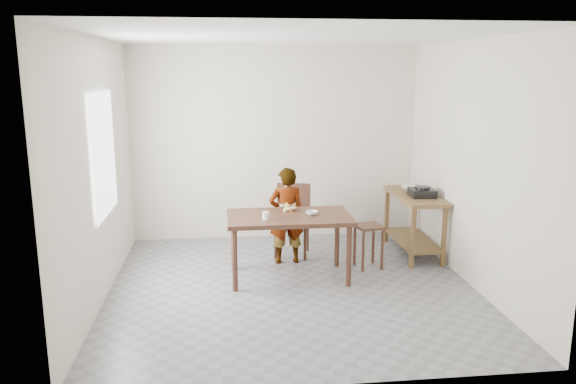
{
  "coord_description": "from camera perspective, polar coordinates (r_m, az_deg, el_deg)",
  "views": [
    {
      "loc": [
        -0.72,
        -5.83,
        2.37
      ],
      "look_at": [
        0.0,
        0.4,
        1.0
      ],
      "focal_mm": 35.0,
      "sensor_mm": 36.0,
      "label": 1
    }
  ],
  "objects": [
    {
      "name": "dining_table",
      "position": [
        6.48,
        0.1,
        -5.59
      ],
      "size": [
        1.4,
        0.8,
        0.75
      ],
      "primitive_type": null,
      "color": "#41251A",
      "rests_on": "floor"
    },
    {
      "name": "small_bowl",
      "position": [
        6.4,
        2.44,
        -2.13
      ],
      "size": [
        0.17,
        0.17,
        0.04
      ],
      "primitive_type": "imported",
      "rotation": [
        0.0,
        0.0,
        -0.21
      ],
      "color": "silver",
      "rests_on": "dining_table"
    },
    {
      "name": "glass_tumbler",
      "position": [
        6.2,
        -2.28,
        -2.42
      ],
      "size": [
        0.09,
        0.09,
        0.09
      ],
      "primitive_type": "cylinder",
      "rotation": [
        0.0,
        0.0,
        0.29
      ],
      "color": "white",
      "rests_on": "dining_table"
    },
    {
      "name": "wall_left",
      "position": [
        6.06,
        -18.9,
        1.96
      ],
      "size": [
        0.04,
        4.0,
        2.7
      ],
      "primitive_type": "cube",
      "color": "beige",
      "rests_on": "ground"
    },
    {
      "name": "floor",
      "position": [
        6.34,
        0.42,
        -9.82
      ],
      "size": [
        4.0,
        4.0,
        0.04
      ],
      "primitive_type": "cube",
      "color": "slate",
      "rests_on": "ground"
    },
    {
      "name": "prep_counter",
      "position": [
        7.51,
        12.63,
        -3.18
      ],
      "size": [
        0.5,
        1.2,
        0.8
      ],
      "primitive_type": null,
      "color": "brown",
      "rests_on": "floor"
    },
    {
      "name": "dining_chair",
      "position": [
        7.26,
        0.4,
        -2.95
      ],
      "size": [
        0.53,
        0.53,
        0.91
      ],
      "primitive_type": null,
      "rotation": [
        0.0,
        0.0,
        -0.24
      ],
      "color": "#41251A",
      "rests_on": "floor"
    },
    {
      "name": "ceiling",
      "position": [
        5.88,
        0.46,
        15.74
      ],
      "size": [
        4.0,
        4.0,
        0.04
      ],
      "primitive_type": "cube",
      "color": "white",
      "rests_on": "wall_back"
    },
    {
      "name": "wall_back",
      "position": [
        7.95,
        -1.34,
        4.95
      ],
      "size": [
        4.0,
        0.04,
        2.7
      ],
      "primitive_type": "cube",
      "color": "beige",
      "rests_on": "ground"
    },
    {
      "name": "serving_bowl",
      "position": [
        7.61,
        12.25,
        0.36
      ],
      "size": [
        0.28,
        0.28,
        0.06
      ],
      "primitive_type": "imported",
      "rotation": [
        0.0,
        0.0,
        -0.26
      ],
      "color": "silver",
      "rests_on": "prep_counter"
    },
    {
      "name": "gas_burner",
      "position": [
        7.28,
        13.47,
        -0.07
      ],
      "size": [
        0.31,
        0.31,
        0.1
      ],
      "primitive_type": "cube",
      "rotation": [
        0.0,
        0.0,
        -0.05
      ],
      "color": "black",
      "rests_on": "prep_counter"
    },
    {
      "name": "stool",
      "position": [
        6.92,
        8.16,
        -5.47
      ],
      "size": [
        0.35,
        0.35,
        0.54
      ],
      "primitive_type": null,
      "rotation": [
        0.0,
        0.0,
        0.18
      ],
      "color": "#41251A",
      "rests_on": "floor"
    },
    {
      "name": "window_pane",
      "position": [
        6.22,
        -18.17,
        3.67
      ],
      "size": [
        0.02,
        1.1,
        1.3
      ],
      "primitive_type": "cube",
      "color": "white",
      "rests_on": "wall_left"
    },
    {
      "name": "banana",
      "position": [
        6.57,
        0.19,
        -1.67
      ],
      "size": [
        0.22,
        0.19,
        0.06
      ],
      "primitive_type": null,
      "rotation": [
        0.0,
        0.0,
        0.43
      ],
      "color": "#E8CB5B",
      "rests_on": "dining_table"
    },
    {
      "name": "wall_front",
      "position": [
        4.01,
        3.97,
        -2.46
      ],
      "size": [
        4.0,
        0.04,
        2.7
      ],
      "primitive_type": "cube",
      "color": "beige",
      "rests_on": "ground"
    },
    {
      "name": "wall_right",
      "position": [
        6.52,
        18.38,
        2.69
      ],
      "size": [
        0.04,
        4.0,
        2.7
      ],
      "primitive_type": "cube",
      "color": "beige",
      "rests_on": "ground"
    },
    {
      "name": "child",
      "position": [
        6.94,
        -0.16,
        -2.41
      ],
      "size": [
        0.46,
        0.32,
        1.21
      ],
      "primitive_type": "imported",
      "rotation": [
        0.0,
        0.0,
        3.2
      ],
      "color": "silver",
      "rests_on": "floor"
    }
  ]
}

